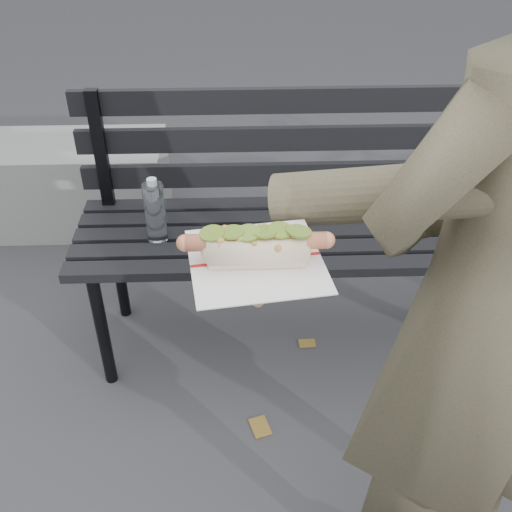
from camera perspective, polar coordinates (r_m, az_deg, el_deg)
The scene contains 5 objects.
park_bench at distance 1.96m, azimuth 4.64°, elevation 4.69°, with size 1.50×0.44×0.88m.
concrete_block at distance 2.93m, azimuth -20.40°, elevation 6.40°, with size 1.20×0.40×0.40m, color slate.
person at distance 1.17m, azimuth 21.19°, elevation -4.65°, with size 0.59×0.39×1.63m, color #45402E.
held_hotdog at distance 0.93m, azimuth 12.56°, elevation 4.56°, with size 0.64×0.32×0.20m.
fallen_leaves at distance 2.00m, azimuth 10.43°, elevation -14.73°, with size 4.03×3.23×0.00m.
Camera 1 is at (-0.13, -0.79, 1.53)m, focal length 42.00 mm.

